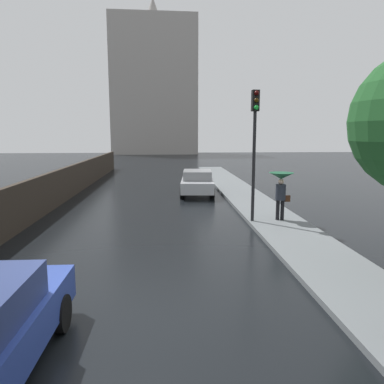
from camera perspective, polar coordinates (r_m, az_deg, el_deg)
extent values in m
plane|color=black|center=(7.00, -11.95, -20.45)|extent=(120.00, 120.00, 0.00)
cube|color=#B2B5BA|center=(20.79, 0.83, 1.25)|extent=(2.06, 4.37, 0.59)
cube|color=gray|center=(20.45, 0.83, 2.66)|extent=(1.68, 2.16, 0.49)
cylinder|color=black|center=(22.23, -1.23, 0.99)|extent=(0.27, 0.62, 0.61)
cylinder|color=black|center=(22.23, 2.87, 0.98)|extent=(0.27, 0.62, 0.61)
cylinder|color=black|center=(19.46, -1.51, -0.17)|extent=(0.27, 0.62, 0.61)
cylinder|color=black|center=(19.46, 3.17, -0.18)|extent=(0.27, 0.62, 0.61)
cylinder|color=black|center=(7.14, -19.59, -17.24)|extent=(0.22, 0.65, 0.65)
cylinder|color=black|center=(14.51, 13.07, -2.70)|extent=(0.14, 0.14, 0.78)
cylinder|color=black|center=(14.56, 13.75, -2.68)|extent=(0.14, 0.14, 0.78)
cylinder|color=#232833|center=(14.41, 13.51, -0.02)|extent=(0.38, 0.38, 0.60)
sphere|color=beige|center=(14.36, 13.57, 1.57)|extent=(0.21, 0.21, 0.21)
cube|color=#3F2314|center=(14.54, 14.50, -0.97)|extent=(0.20, 0.10, 0.24)
cylinder|color=#4C4C51|center=(14.36, 13.56, 1.33)|extent=(0.02, 0.02, 0.80)
cone|color=#144C2D|center=(14.33, 13.60, 2.44)|extent=(0.93, 0.93, 0.24)
cylinder|color=black|center=(13.92, 9.48, 3.78)|extent=(0.12, 0.12, 4.07)
cube|color=black|center=(13.91, 9.75, 13.71)|extent=(0.26, 0.26, 0.75)
sphere|color=#360503|center=(13.76, 9.95, 14.80)|extent=(0.17, 0.17, 0.17)
sphere|color=#392405|center=(13.74, 9.92, 13.77)|extent=(0.17, 0.17, 0.17)
sphere|color=green|center=(13.72, 9.89, 12.73)|extent=(0.17, 0.17, 0.17)
cube|color=#9E9993|center=(64.12, -5.88, 15.72)|extent=(14.16, 8.26, 21.81)
cone|color=gray|center=(66.75, -6.07, 26.46)|extent=(2.33, 2.33, 3.24)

